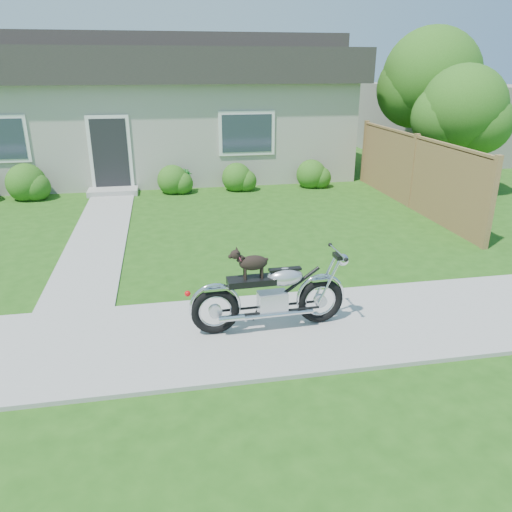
{
  "coord_description": "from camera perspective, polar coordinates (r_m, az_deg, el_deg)",
  "views": [
    {
      "loc": [
        -0.02,
        -6.05,
        3.49
      ],
      "look_at": [
        1.29,
        1.0,
        0.75
      ],
      "focal_mm": 35.0,
      "sensor_mm": 36.0,
      "label": 1
    }
  ],
  "objects": [
    {
      "name": "shrub_row",
      "position": [
        14.9,
        -14.24,
        8.34
      ],
      "size": [
        10.52,
        1.07,
        1.07
      ],
      "color": "#2E6019",
      "rests_on": "ground"
    },
    {
      "name": "ground",
      "position": [
        6.98,
        -9.08,
        -9.37
      ],
      "size": [
        80.0,
        80.0,
        0.0
      ],
      "primitive_type": "plane",
      "color": "#235114",
      "rests_on": "ground"
    },
    {
      "name": "potted_plant_left",
      "position": [
        15.35,
        -23.92,
        7.23
      ],
      "size": [
        0.74,
        0.76,
        0.65
      ],
      "primitive_type": "imported",
      "rotation": [
        0.0,
        0.0,
        5.26
      ],
      "color": "#15531A",
      "rests_on": "ground"
    },
    {
      "name": "walkway",
      "position": [
        11.67,
        -17.36,
        2.62
      ],
      "size": [
        1.2,
        8.0,
        0.03
      ],
      "primitive_type": "cube",
      "color": "#9E9B93",
      "rests_on": "ground"
    },
    {
      "name": "fence",
      "position": [
        13.63,
        17.53,
        9.17
      ],
      "size": [
        0.12,
        6.62,
        1.9
      ],
      "color": "#9B7D45",
      "rests_on": "ground"
    },
    {
      "name": "potted_plant_right",
      "position": [
        14.95,
        -7.98,
        8.55
      ],
      "size": [
        0.54,
        0.54,
        0.68
      ],
      "primitive_type": "imported",
      "rotation": [
        0.0,
        0.0,
        0.85
      ],
      "color": "#1C681F",
      "rests_on": "ground"
    },
    {
      "name": "sidewalk",
      "position": [
        6.97,
        -9.09,
        -9.22
      ],
      "size": [
        24.0,
        2.2,
        0.04
      ],
      "primitive_type": "cube",
      "color": "#9E9B93",
      "rests_on": "ground"
    },
    {
      "name": "motorcycle_with_dog",
      "position": [
        6.87,
        1.79,
        -4.31
      ],
      "size": [
        2.22,
        0.6,
        1.2
      ],
      "rotation": [
        0.0,
        0.0,
        0.03
      ],
      "color": "black",
      "rests_on": "sidewalk"
    },
    {
      "name": "tree_far",
      "position": [
        17.57,
        19.81,
        18.18
      ],
      "size": [
        3.05,
        3.05,
        4.68
      ],
      "color": "#3D2B1C",
      "rests_on": "ground"
    },
    {
      "name": "house",
      "position": [
        18.09,
        -10.92,
        16.33
      ],
      "size": [
        12.6,
        7.03,
        4.5
      ],
      "color": "#A7A297",
      "rests_on": "ground"
    },
    {
      "name": "tree_near",
      "position": [
        15.47,
        23.09,
        14.88
      ],
      "size": [
        2.42,
        2.33,
        3.58
      ],
      "color": "#3D2B1C",
      "rests_on": "ground"
    }
  ]
}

